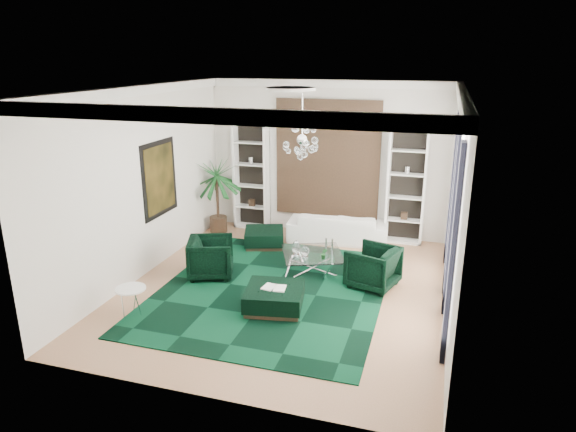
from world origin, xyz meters
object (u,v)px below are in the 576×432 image
(coffee_table, at_px, (312,262))
(ottoman_side, at_px, (264,238))
(sofa, at_px, (338,227))
(palm, at_px, (217,186))
(armchair_right, at_px, (373,267))
(ottoman_front, at_px, (274,298))
(side_table, at_px, (132,302))
(armchair_left, at_px, (211,257))

(coffee_table, xyz_separation_m, ottoman_side, (-1.47, 1.14, -0.01))
(sofa, distance_m, coffee_table, 2.02)
(ottoman_side, relative_size, palm, 0.38)
(armchair_right, distance_m, coffee_table, 1.36)
(sofa, height_order, armchair_right, armchair_right)
(ottoman_side, bearing_deg, palm, 156.39)
(ottoman_front, distance_m, side_table, 2.49)
(coffee_table, height_order, ottoman_front, coffee_table)
(ottoman_side, relative_size, side_table, 1.73)
(armchair_left, bearing_deg, armchair_right, -102.34)
(side_table, height_order, palm, palm)
(armchair_right, distance_m, palm, 4.82)
(coffee_table, distance_m, ottoman_side, 1.86)
(armchair_right, relative_size, palm, 0.37)
(armchair_right, xyz_separation_m, coffee_table, (-1.30, 0.36, -0.20))
(sofa, relative_size, armchair_left, 2.68)
(armchair_left, relative_size, palm, 0.37)
(coffee_table, height_order, ottoman_side, coffee_table)
(ottoman_side, xyz_separation_m, ottoman_front, (1.23, -2.93, 0.00))
(palm, bearing_deg, sofa, 4.18)
(sofa, relative_size, armchair_right, 2.68)
(palm, bearing_deg, ottoman_side, -23.61)
(armchair_left, height_order, ottoman_side, armchair_left)
(side_table, bearing_deg, ottoman_front, 22.35)
(sofa, bearing_deg, armchair_left, 48.80)
(ottoman_front, bearing_deg, armchair_right, 42.90)
(armchair_left, relative_size, coffee_table, 0.75)
(side_table, bearing_deg, sofa, 60.67)
(ottoman_front, distance_m, palm, 4.59)
(sofa, distance_m, ottoman_front, 3.82)
(armchair_left, xyz_separation_m, armchair_right, (3.23, 0.46, 0.00))
(armchair_left, relative_size, ottoman_side, 0.99)
(ottoman_front, bearing_deg, coffee_table, 82.30)
(ottoman_front, relative_size, palm, 0.42)
(ottoman_side, bearing_deg, side_table, -105.42)
(sofa, height_order, coffee_table, sofa)
(armchair_left, bearing_deg, palm, 0.92)
(sofa, xyz_separation_m, armchair_left, (-2.06, -2.82, 0.06))
(palm, bearing_deg, armchair_left, -68.70)
(armchair_right, xyz_separation_m, palm, (-4.25, 2.14, 0.79))
(armchair_left, xyz_separation_m, ottoman_side, (0.46, 1.96, -0.21))
(sofa, xyz_separation_m, ottoman_front, (-0.37, -3.80, -0.15))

